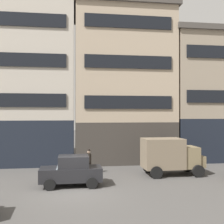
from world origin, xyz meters
The scene contains 7 objects.
ground_plane centered at (0.00, 0.00, 0.00)m, with size 120.00×120.00×0.00m, color #4C4947.
building_center_left centered at (-3.91, 10.45, 8.72)m, with size 8.11×6.90×17.36m.
building_center_right centered at (4.49, 10.45, 7.23)m, with size 9.40×6.90×14.39m.
building_far_right centered at (12.45, 10.45, 6.21)m, with size 7.20×6.90×12.33m.
delivery_truck_near centered at (6.75, 3.34, 1.42)m, with size 4.36×2.15×2.62m.
sedan_parked_curb centered at (-0.22, 1.26, 0.91)m, with size 3.72×1.90×1.83m.
pedestrian_officer centered at (0.99, 4.53, 0.98)m, with size 0.50×0.50×1.79m.
Camera 1 is at (-0.03, -15.58, 4.33)m, focal length 44.17 mm.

